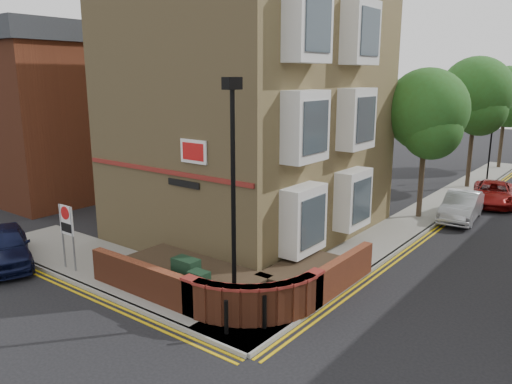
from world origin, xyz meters
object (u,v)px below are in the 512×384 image
object	(u,v)px
navy_hatchback	(4,246)
lamppost	(233,201)
silver_car_near	(461,206)
utility_cabinet_large	(186,278)
zone_sign	(67,225)

from	to	relation	value
navy_hatchback	lamppost	bearing A→B (deg)	-55.55
silver_car_near	utility_cabinet_large	bearing A→B (deg)	-111.34
utility_cabinet_large	silver_car_near	xyz separation A→B (m)	(3.91, 13.62, -0.07)
navy_hatchback	zone_sign	bearing A→B (deg)	-43.62
lamppost	silver_car_near	bearing A→B (deg)	81.65
zone_sign	navy_hatchback	size ratio (longest dim) A/B	0.54
utility_cabinet_large	zone_sign	world-z (taller)	zone_sign
utility_cabinet_large	zone_sign	distance (m)	4.86
silver_car_near	lamppost	bearing A→B (deg)	-103.66
navy_hatchback	silver_car_near	bearing A→B (deg)	-11.77
lamppost	utility_cabinet_large	distance (m)	3.24
lamppost	utility_cabinet_large	xyz separation A→B (m)	(-1.90, 0.10, -2.62)
zone_sign	lamppost	bearing A→B (deg)	6.07
utility_cabinet_large	navy_hatchback	bearing A→B (deg)	-165.76
silver_car_near	zone_sign	bearing A→B (deg)	-126.15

